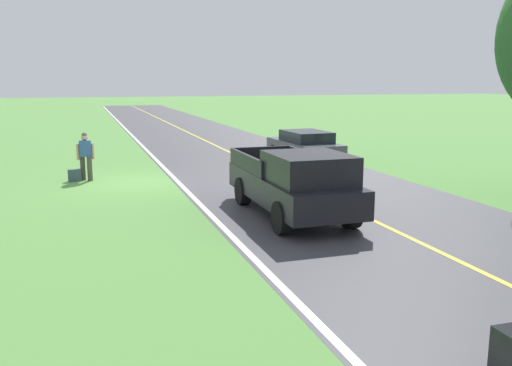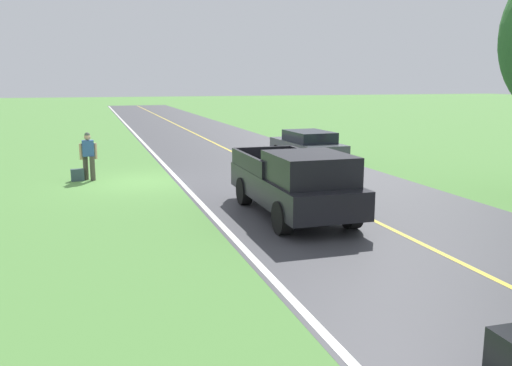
{
  "view_description": "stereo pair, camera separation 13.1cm",
  "coord_description": "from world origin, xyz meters",
  "px_view_note": "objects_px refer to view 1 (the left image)",
  "views": [
    {
      "loc": [
        1.88,
        19.44,
        3.61
      ],
      "look_at": [
        -1.81,
        8.11,
        1.33
      ],
      "focal_mm": 38.0,
      "sensor_mm": 36.0,
      "label": 1
    },
    {
      "loc": [
        1.75,
        19.48,
        3.61
      ],
      "look_at": [
        -1.81,
        8.11,
        1.33
      ],
      "focal_mm": 38.0,
      "sensor_mm": 36.0,
      "label": 2
    }
  ],
  "objects_px": {
    "sedan_near_oncoming": "(305,146)",
    "hitchhiker_walking": "(85,154)",
    "suitcase_carried": "(75,175)",
    "pickup_truck_passing": "(296,182)"
  },
  "relations": [
    {
      "from": "pickup_truck_passing",
      "to": "suitcase_carried",
      "type": "bearing_deg",
      "value": -52.31
    },
    {
      "from": "sedan_near_oncoming",
      "to": "hitchhiker_walking",
      "type": "bearing_deg",
      "value": 9.09
    },
    {
      "from": "hitchhiker_walking",
      "to": "sedan_near_oncoming",
      "type": "xyz_separation_m",
      "value": [
        -9.24,
        -1.48,
        -0.23
      ]
    },
    {
      "from": "hitchhiker_walking",
      "to": "sedan_near_oncoming",
      "type": "bearing_deg",
      "value": -170.91
    },
    {
      "from": "hitchhiker_walking",
      "to": "pickup_truck_passing",
      "type": "xyz_separation_m",
      "value": [
        -5.2,
        7.38,
        -0.01
      ]
    },
    {
      "from": "hitchhiker_walking",
      "to": "sedan_near_oncoming",
      "type": "height_order",
      "value": "hitchhiker_walking"
    },
    {
      "from": "hitchhiker_walking",
      "to": "suitcase_carried",
      "type": "bearing_deg",
      "value": 15.01
    },
    {
      "from": "suitcase_carried",
      "to": "hitchhiker_walking",
      "type": "bearing_deg",
      "value": 100.86
    },
    {
      "from": "suitcase_carried",
      "to": "pickup_truck_passing",
      "type": "xyz_separation_m",
      "value": [
        -5.61,
        7.27,
        0.75
      ]
    },
    {
      "from": "sedan_near_oncoming",
      "to": "suitcase_carried",
      "type": "bearing_deg",
      "value": 9.35
    }
  ]
}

